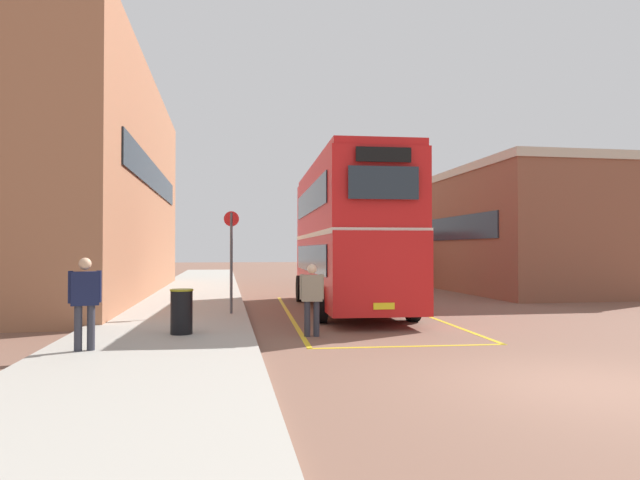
% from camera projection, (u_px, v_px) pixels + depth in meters
% --- Properties ---
extents(ground_plane, '(135.60, 135.60, 0.00)m').
position_uv_depth(ground_plane, '(356.00, 300.00, 22.39)').
color(ground_plane, brown).
extents(sidewalk_left, '(4.00, 57.60, 0.14)m').
position_uv_depth(sidewalk_left, '(192.00, 295.00, 23.69)').
color(sidewalk_left, '#A39E93').
rests_on(sidewalk_left, ground).
extents(brick_building_left, '(6.75, 20.26, 9.10)m').
position_uv_depth(brick_building_left, '(71.00, 188.00, 23.32)').
color(brick_building_left, '#9E6647').
rests_on(brick_building_left, ground).
extents(depot_building_right, '(7.01, 12.30, 5.80)m').
position_uv_depth(depot_building_right, '(519.00, 231.00, 27.36)').
color(depot_building_right, brown).
rests_on(depot_building_right, ground).
extents(double_decker_bus, '(3.15, 10.26, 4.75)m').
position_uv_depth(double_decker_bus, '(347.00, 234.00, 18.60)').
color(double_decker_bus, black).
rests_on(double_decker_bus, ground).
extents(single_deck_bus, '(3.62, 8.82, 3.02)m').
position_uv_depth(single_deck_bus, '(367.00, 255.00, 34.79)').
color(single_deck_bus, black).
rests_on(single_deck_bus, ground).
extents(pedestrian_boarding, '(0.56, 0.25, 1.65)m').
position_uv_depth(pedestrian_boarding, '(312.00, 295.00, 12.91)').
color(pedestrian_boarding, '#2D2D38').
rests_on(pedestrian_boarding, ground).
extents(pedestrian_waiting_near, '(0.56, 0.34, 1.70)m').
position_uv_depth(pedestrian_waiting_near, '(85.00, 297.00, 10.32)').
color(pedestrian_waiting_near, '#2D2D38').
rests_on(pedestrian_waiting_near, sidewalk_left).
extents(litter_bin, '(0.50, 0.50, 0.98)m').
position_uv_depth(litter_bin, '(182.00, 311.00, 12.34)').
color(litter_bin, black).
rests_on(litter_bin, sidewalk_left).
extents(bus_stop_sign, '(0.44, 0.11, 2.96)m').
position_uv_depth(bus_stop_sign, '(231.00, 252.00, 16.36)').
color(bus_stop_sign, '#4C4C51').
rests_on(bus_stop_sign, sidewalk_left).
extents(bay_marking_yellow, '(4.71, 12.34, 0.01)m').
position_uv_depth(bay_marking_yellow, '(360.00, 317.00, 16.68)').
color(bay_marking_yellow, gold).
rests_on(bay_marking_yellow, ground).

